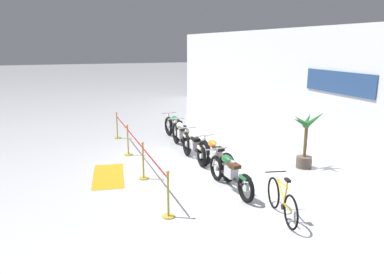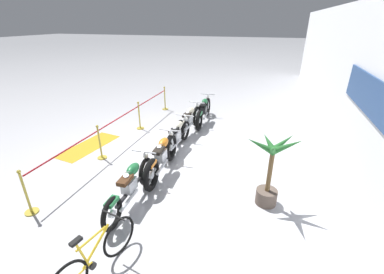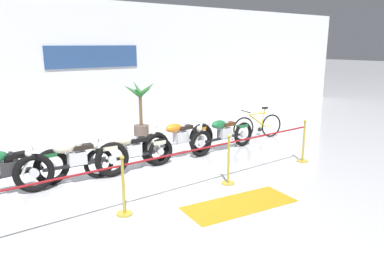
% 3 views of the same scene
% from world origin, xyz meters
% --- Properties ---
extents(ground_plane, '(120.00, 120.00, 0.00)m').
position_xyz_m(ground_plane, '(0.00, 0.00, 0.00)').
color(ground_plane, silver).
extents(back_wall, '(28.00, 0.29, 4.20)m').
position_xyz_m(back_wall, '(0.00, 5.12, 2.10)').
color(back_wall, white).
rests_on(back_wall, ground).
extents(motorcycle_green_0, '(2.46, 0.62, 0.96)m').
position_xyz_m(motorcycle_green_0, '(-2.61, 0.70, 0.47)').
color(motorcycle_green_0, black).
rests_on(motorcycle_green_0, ground).
extents(motorcycle_cream_1, '(2.37, 0.62, 0.97)m').
position_xyz_m(motorcycle_cream_1, '(-1.37, 0.50, 0.48)').
color(motorcycle_cream_1, black).
rests_on(motorcycle_cream_1, ground).
extents(motorcycle_cream_2, '(2.20, 0.62, 0.91)m').
position_xyz_m(motorcycle_cream_2, '(-0.07, 0.51, 0.46)').
color(motorcycle_cream_2, black).
rests_on(motorcycle_cream_2, ground).
extents(motorcycle_orange_3, '(2.28, 0.62, 0.98)m').
position_xyz_m(motorcycle_orange_3, '(1.36, 0.64, 0.48)').
color(motorcycle_orange_3, black).
rests_on(motorcycle_orange_3, ground).
extents(motorcycle_green_4, '(2.27, 0.62, 0.92)m').
position_xyz_m(motorcycle_green_4, '(2.70, 0.49, 0.46)').
color(motorcycle_green_4, black).
rests_on(motorcycle_green_4, ground).
extents(bicycle, '(1.70, 0.53, 0.96)m').
position_xyz_m(bicycle, '(4.47, 0.87, 0.38)').
color(bicycle, black).
rests_on(bicycle, ground).
extents(potted_palm_left_of_row, '(0.99, 1.12, 1.74)m').
position_xyz_m(potted_palm_left_of_row, '(1.82, 3.35, 0.82)').
color(potted_palm_left_of_row, brown).
rests_on(potted_palm_left_of_row, ground).
extents(stanchion_far_left, '(7.38, 0.28, 1.05)m').
position_xyz_m(stanchion_far_left, '(-1.27, -1.40, 0.70)').
color(stanchion_far_left, gold).
rests_on(stanchion_far_left, ground).
extents(stanchion_mid_left, '(0.28, 0.28, 1.05)m').
position_xyz_m(stanchion_mid_left, '(-1.23, -1.40, 0.36)').
color(stanchion_mid_left, gold).
rests_on(stanchion_mid_left, ground).
extents(stanchion_mid_right, '(0.28, 0.28, 1.05)m').
position_xyz_m(stanchion_mid_right, '(1.15, -1.40, 0.36)').
color(stanchion_mid_right, gold).
rests_on(stanchion_mid_right, ground).
extents(stanchion_far_right, '(0.28, 0.28, 1.05)m').
position_xyz_m(stanchion_far_right, '(3.64, -1.40, 0.36)').
color(stanchion_far_right, gold).
rests_on(stanchion_far_right, ground).
extents(floor_banner, '(2.19, 1.12, 0.01)m').
position_xyz_m(floor_banner, '(0.62, -2.30, 0.00)').
color(floor_banner, '#B78E19').
rests_on(floor_banner, ground).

